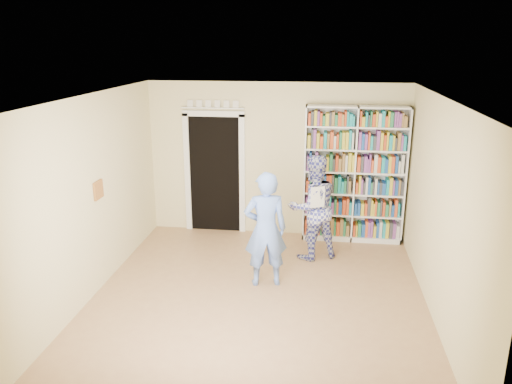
{
  "coord_description": "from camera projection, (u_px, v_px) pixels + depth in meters",
  "views": [
    {
      "loc": [
        0.77,
        -6.0,
        3.36
      ],
      "look_at": [
        -0.14,
        0.9,
        1.24
      ],
      "focal_mm": 35.0,
      "sensor_mm": 36.0,
      "label": 1
    }
  ],
  "objects": [
    {
      "name": "floor",
      "position": [
        258.0,
        299.0,
        6.76
      ],
      "size": [
        5.0,
        5.0,
        0.0
      ],
      "primitive_type": "plane",
      "color": "#9C6E4B",
      "rests_on": "ground"
    },
    {
      "name": "ceiling",
      "position": [
        258.0,
        98.0,
        5.98
      ],
      "size": [
        5.0,
        5.0,
        0.0
      ],
      "primitive_type": "plane",
      "rotation": [
        3.14,
        0.0,
        0.0
      ],
      "color": "white",
      "rests_on": "wall_back"
    },
    {
      "name": "wall_back",
      "position": [
        276.0,
        160.0,
        8.74
      ],
      "size": [
        4.5,
        0.0,
        4.5
      ],
      "primitive_type": "plane",
      "rotation": [
        1.57,
        0.0,
        0.0
      ],
      "color": "beige",
      "rests_on": "floor"
    },
    {
      "name": "wall_left",
      "position": [
        91.0,
        198.0,
        6.65
      ],
      "size": [
        0.0,
        5.0,
        5.0
      ],
      "primitive_type": "plane",
      "rotation": [
        1.57,
        0.0,
        1.57
      ],
      "color": "beige",
      "rests_on": "floor"
    },
    {
      "name": "wall_right",
      "position": [
        440.0,
        212.0,
        6.08
      ],
      "size": [
        0.0,
        5.0,
        5.0
      ],
      "primitive_type": "plane",
      "rotation": [
        1.57,
        0.0,
        -1.57
      ],
      "color": "beige",
      "rests_on": "floor"
    },
    {
      "name": "bookshelf",
      "position": [
        354.0,
        174.0,
        8.47
      ],
      "size": [
        1.7,
        0.32,
        2.34
      ],
      "rotation": [
        0.0,
        0.0,
        -0.04
      ],
      "color": "white",
      "rests_on": "floor"
    },
    {
      "name": "doorway",
      "position": [
        215.0,
        168.0,
        8.91
      ],
      "size": [
        1.1,
        0.08,
        2.43
      ],
      "color": "black",
      "rests_on": "floor"
    },
    {
      "name": "wall_art",
      "position": [
        98.0,
        190.0,
        6.83
      ],
      "size": [
        0.03,
        0.25,
        0.25
      ],
      "primitive_type": "cube",
      "color": "brown",
      "rests_on": "wall_left"
    },
    {
      "name": "man_blue",
      "position": [
        266.0,
        229.0,
        6.96
      ],
      "size": [
        0.68,
        0.53,
        1.66
      ],
      "primitive_type": "imported",
      "rotation": [
        0.0,
        0.0,
        3.38
      ],
      "color": "#668BE4",
      "rests_on": "floor"
    },
    {
      "name": "man_plaid",
      "position": [
        313.0,
        207.0,
        7.84
      ],
      "size": [
        1.02,
        0.94,
        1.69
      ],
      "primitive_type": "imported",
      "rotation": [
        0.0,
        0.0,
        3.61
      ],
      "color": "#313598",
      "rests_on": "floor"
    },
    {
      "name": "paper_sheet",
      "position": [
        318.0,
        197.0,
        7.52
      ],
      "size": [
        0.21,
        0.11,
        0.32
      ],
      "primitive_type": "cube",
      "rotation": [
        0.0,
        0.0,
        0.45
      ],
      "color": "white",
      "rests_on": "man_plaid"
    }
  ]
}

